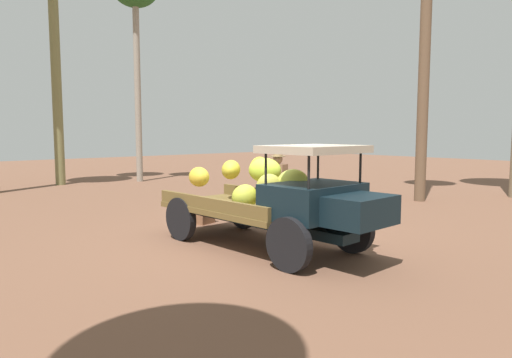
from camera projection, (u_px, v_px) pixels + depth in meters
name	position (u px, v px, depth m)	size (l,w,h in m)	color
ground_plane	(259.00, 240.00, 8.89)	(60.00, 60.00, 0.00)	brown
truck	(280.00, 199.00, 8.04)	(4.52, 1.93, 1.85)	black
farmer	(278.00, 183.00, 10.45)	(0.53, 0.49, 1.63)	#4C5E75
wooden_crate	(200.00, 214.00, 10.57)	(0.56, 0.44, 0.40)	#8E5C3D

